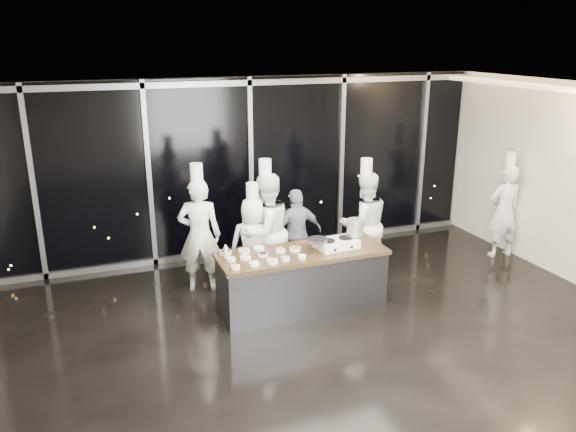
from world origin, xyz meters
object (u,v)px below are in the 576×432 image
(chef_far_left, at_px, (200,234))
(chef_left, at_px, (253,243))
(frying_pan, at_px, (317,240))
(guest, at_px, (297,233))
(chef_side, at_px, (504,210))
(demo_counter, at_px, (302,280))
(chef_center, at_px, (266,231))
(stock_pot, at_px, (355,227))
(stove, at_px, (337,243))
(chef_right, at_px, (364,224))

(chef_far_left, relative_size, chef_left, 1.18)
(frying_pan, relative_size, chef_far_left, 0.25)
(chef_left, xyz_separation_m, guest, (0.82, 0.22, -0.02))
(chef_left, xyz_separation_m, chef_side, (4.65, -0.23, 0.10))
(demo_counter, bearing_deg, chef_center, 104.49)
(stock_pot, distance_m, guest, 1.29)
(stove, distance_m, chef_left, 1.38)
(demo_counter, bearing_deg, chef_left, 116.45)
(stock_pot, height_order, chef_far_left, chef_far_left)
(stove, bearing_deg, guest, 93.16)
(chef_far_left, bearing_deg, chef_right, -169.77)
(stove, distance_m, frying_pan, 0.34)
(chef_center, relative_size, chef_side, 1.08)
(chef_right, bearing_deg, chef_left, 1.77)
(chef_side, bearing_deg, stock_pot, 15.25)
(guest, bearing_deg, stove, 94.30)
(chef_right, bearing_deg, frying_pan, 39.84)
(demo_counter, distance_m, chef_right, 1.72)
(frying_pan, height_order, stock_pot, stock_pot)
(stock_pot, height_order, chef_left, chef_left)
(stock_pot, height_order, chef_side, chef_side)
(stove, relative_size, chef_side, 0.33)
(chef_left, bearing_deg, stove, 150.96)
(chef_center, distance_m, guest, 0.66)
(stove, height_order, chef_center, chef_center)
(stock_pot, xyz_separation_m, guest, (-0.48, 1.13, -0.41))
(frying_pan, xyz_separation_m, guest, (0.16, 1.19, -0.31))
(guest, bearing_deg, chef_left, 10.99)
(demo_counter, bearing_deg, frying_pan, -14.20)
(stock_pot, xyz_separation_m, chef_far_left, (-2.09, 1.16, -0.24))
(chef_left, distance_m, guest, 0.85)
(chef_center, height_order, guest, chef_center)
(guest, relative_size, chef_side, 0.78)
(frying_pan, distance_m, chef_center, 1.09)
(chef_far_left, height_order, chef_side, chef_far_left)
(stove, xyz_separation_m, chef_right, (0.91, 0.86, -0.07))
(frying_pan, distance_m, chef_far_left, 1.90)
(frying_pan, bearing_deg, stock_pot, 0.17)
(chef_right, height_order, chef_side, chef_right)
(stove, relative_size, chef_center, 0.30)
(guest, xyz_separation_m, chef_side, (3.84, -0.45, 0.12))
(chef_right, bearing_deg, demo_counter, 34.20)
(stove, distance_m, chef_center, 1.23)
(guest, bearing_deg, chef_side, 169.27)
(chef_left, distance_m, chef_side, 4.66)
(frying_pan, distance_m, chef_side, 4.06)
(chef_left, bearing_deg, frying_pan, 138.99)
(guest, distance_m, chef_right, 1.13)
(chef_far_left, distance_m, chef_right, 2.71)
(chef_right, bearing_deg, guest, -11.31)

